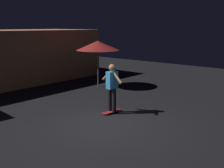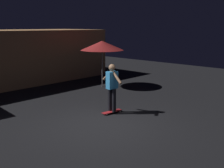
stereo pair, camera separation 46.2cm
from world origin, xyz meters
name	(u,v)px [view 1 (the left image)]	position (x,y,z in m)	size (l,w,h in m)	color
ground_plane	(103,126)	(0.00, 0.00, 0.00)	(28.00, 28.00, 0.00)	black
patio_umbrella	(98,46)	(3.85, 3.84, 2.07)	(2.10, 2.10, 2.30)	slate
skateboard_ridden	(112,112)	(1.13, 0.59, 0.06)	(0.80, 0.30, 0.07)	#AD1E23
skater	(112,84)	(1.13, 0.59, 1.04)	(0.40, 0.99, 1.67)	black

